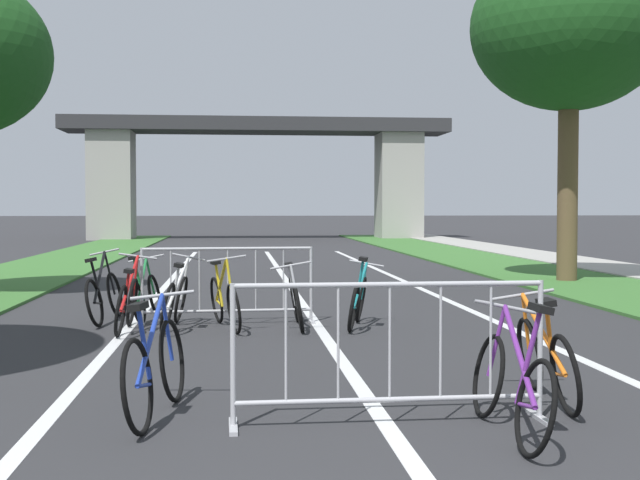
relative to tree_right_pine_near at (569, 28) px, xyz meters
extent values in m
cube|color=#386B2D|center=(-11.87, 4.66, -5.30)|extent=(2.90, 48.72, 0.05)
cube|color=#386B2D|center=(0.14, 4.66, -5.30)|extent=(2.90, 48.72, 0.05)
cube|color=#9E9B93|center=(2.63, 4.66, -5.28)|extent=(2.08, 48.72, 0.08)
cube|color=silver|center=(-5.87, -1.17, -5.32)|extent=(0.14, 28.18, 0.01)
cube|color=silver|center=(-3.36, -1.17, -5.32)|extent=(0.14, 28.18, 0.01)
cube|color=silver|center=(-8.37, -1.17, -5.32)|extent=(0.14, 28.18, 0.01)
cube|color=#2D2D30|center=(-5.87, 25.00, 0.27)|extent=(18.86, 2.99, 0.66)
cube|color=#9E9B93|center=(-12.96, 25.00, -2.69)|extent=(2.09, 2.40, 5.27)
cube|color=#9E9B93|center=(1.23, 25.00, -2.69)|extent=(2.09, 2.40, 5.27)
cylinder|color=brown|center=(0.00, 0.00, -3.41)|extent=(0.42, 0.42, 3.82)
ellipsoid|color=#194719|center=(0.00, 0.00, 0.04)|extent=(4.12, 4.12, 3.50)
cylinder|color=#ADADB2|center=(-6.98, -11.21, -4.80)|extent=(0.04, 0.04, 1.05)
cube|color=#ADADB2|center=(-6.98, -11.21, -5.31)|extent=(0.07, 0.44, 0.03)
cylinder|color=#ADADB2|center=(-4.69, -11.17, -4.80)|extent=(0.04, 0.04, 1.05)
cube|color=#ADADB2|center=(-4.69, -11.17, -5.31)|extent=(0.07, 0.44, 0.03)
cylinder|color=#ADADB2|center=(-5.83, -11.19, -4.29)|extent=(2.29, 0.08, 0.04)
cylinder|color=#ADADB2|center=(-5.83, -11.19, -5.14)|extent=(2.29, 0.08, 0.04)
cylinder|color=#ADADB2|center=(-6.60, -11.20, -4.71)|extent=(0.02, 0.02, 0.87)
cylinder|color=#ADADB2|center=(-6.22, -11.20, -4.71)|extent=(0.02, 0.02, 0.87)
cylinder|color=#ADADB2|center=(-5.83, -11.19, -4.71)|extent=(0.02, 0.02, 0.87)
cylinder|color=#ADADB2|center=(-5.45, -11.18, -4.71)|extent=(0.02, 0.02, 0.87)
cylinder|color=#ADADB2|center=(-5.07, -11.18, -4.71)|extent=(0.02, 0.02, 0.87)
cylinder|color=#ADADB2|center=(-8.21, -5.74, -4.80)|extent=(0.04, 0.04, 1.05)
cube|color=#ADADB2|center=(-8.21, -5.74, -5.31)|extent=(0.08, 0.44, 0.03)
cylinder|color=#ADADB2|center=(-5.92, -5.63, -4.80)|extent=(0.04, 0.04, 1.05)
cube|color=#ADADB2|center=(-5.92, -5.63, -5.31)|extent=(0.08, 0.44, 0.03)
cylinder|color=#ADADB2|center=(-7.07, -5.69, -4.29)|extent=(2.29, 0.15, 0.04)
cylinder|color=#ADADB2|center=(-7.07, -5.69, -5.14)|extent=(2.29, 0.15, 0.04)
cylinder|color=#ADADB2|center=(-7.83, -5.73, -4.71)|extent=(0.02, 0.02, 0.87)
cylinder|color=#ADADB2|center=(-7.45, -5.71, -4.71)|extent=(0.02, 0.02, 0.87)
cylinder|color=#ADADB2|center=(-7.07, -5.69, -4.71)|extent=(0.02, 0.02, 0.87)
cylinder|color=#ADADB2|center=(-6.69, -5.67, -4.71)|extent=(0.02, 0.02, 0.87)
cylinder|color=#ADADB2|center=(-6.30, -5.65, -4.71)|extent=(0.02, 0.02, 0.87)
torus|color=black|center=(-8.27, -5.67, -5.02)|extent=(0.24, 0.63, 0.61)
torus|color=black|center=(-8.15, -4.65, -5.02)|extent=(0.24, 0.63, 0.61)
cylinder|color=#1E7238|center=(-8.27, -5.18, -4.75)|extent=(0.05, 1.01, 0.57)
cylinder|color=#1E7238|center=(-8.29, -5.37, -4.74)|extent=(0.18, 0.10, 0.64)
cylinder|color=#1E7238|center=(-8.25, -5.51, -5.04)|extent=(0.08, 0.33, 0.07)
cylinder|color=#1E7238|center=(-8.21, -4.66, -4.75)|extent=(0.15, 0.08, 0.55)
cube|color=black|center=(-8.36, -5.40, -4.43)|extent=(0.14, 0.25, 0.07)
cylinder|color=#99999E|center=(-8.26, -4.68, -4.48)|extent=(0.53, 0.09, 0.13)
torus|color=black|center=(-7.65, -11.32, -4.98)|extent=(0.23, 0.70, 0.69)
torus|color=black|center=(-7.48, -10.32, -4.98)|extent=(0.23, 0.70, 0.69)
cylinder|color=#1E389E|center=(-7.60, -10.84, -4.71)|extent=(0.13, 0.99, 0.58)
cylinder|color=#1E389E|center=(-7.63, -11.03, -4.74)|extent=(0.13, 0.11, 0.59)
cylinder|color=#1E389E|center=(-7.62, -11.16, -5.00)|extent=(0.09, 0.33, 0.08)
cylinder|color=#1E389E|center=(-7.52, -10.34, -4.71)|extent=(0.12, 0.08, 0.55)
cube|color=black|center=(-7.67, -11.06, -4.45)|extent=(0.14, 0.25, 0.06)
cylinder|color=#99999E|center=(-7.55, -10.36, -4.44)|extent=(0.52, 0.11, 0.09)
torus|color=black|center=(-5.47, -6.65, -5.00)|extent=(0.30, 0.66, 0.64)
torus|color=black|center=(-5.24, -5.71, -5.00)|extent=(0.30, 0.66, 0.64)
cylinder|color=#197A7F|center=(-5.32, -6.21, -4.75)|extent=(0.34, 0.90, 0.53)
cylinder|color=#197A7F|center=(-5.36, -6.39, -4.72)|extent=(0.14, 0.14, 0.66)
cylinder|color=#197A7F|center=(-5.43, -6.50, -5.02)|extent=(0.09, 0.31, 0.08)
cylinder|color=#197A7F|center=(-5.20, -5.74, -4.75)|extent=(0.11, 0.11, 0.50)
cube|color=black|center=(-5.31, -6.44, -4.40)|extent=(0.16, 0.26, 0.07)
cylinder|color=#99999E|center=(-5.17, -5.78, -4.50)|extent=(0.47, 0.14, 0.10)
torus|color=black|center=(-5.07, -12.12, -5.00)|extent=(0.17, 0.64, 0.63)
torus|color=black|center=(-5.06, -11.08, -5.00)|extent=(0.17, 0.64, 0.63)
cylinder|color=#662884|center=(-5.01, -11.62, -4.74)|extent=(0.16, 1.01, 0.57)
cylinder|color=#662884|center=(-5.01, -11.82, -4.72)|extent=(0.18, 0.12, 0.66)
cylinder|color=#662884|center=(-5.07, -11.95, -5.03)|extent=(0.03, 0.34, 0.07)
cylinder|color=#662884|center=(-5.00, -11.10, -4.74)|extent=(0.15, 0.09, 0.54)
cube|color=black|center=(-4.94, -11.86, -4.40)|extent=(0.11, 0.24, 0.07)
cylinder|color=#99999E|center=(-4.95, -11.13, -4.47)|extent=(0.47, 0.03, 0.12)
torus|color=black|center=(-7.81, -6.60, -4.99)|extent=(0.23, 0.67, 0.65)
torus|color=black|center=(-7.71, -5.56, -4.99)|extent=(0.23, 0.67, 0.65)
cylinder|color=silver|center=(-7.70, -6.11, -4.70)|extent=(0.25, 1.00, 0.62)
cylinder|color=silver|center=(-7.73, -6.31, -4.76)|extent=(0.16, 0.13, 0.58)
cylinder|color=silver|center=(-7.80, -6.43, -5.02)|extent=(0.05, 0.34, 0.08)
cylinder|color=silver|center=(-7.65, -5.59, -4.70)|extent=(0.15, 0.10, 0.59)
cube|color=black|center=(-7.68, -6.35, -4.47)|extent=(0.13, 0.25, 0.07)
cylinder|color=#99999E|center=(-7.60, -5.62, -4.41)|extent=(0.45, 0.07, 0.12)
torus|color=black|center=(-8.36, -6.76, -5.00)|extent=(0.15, 0.65, 0.65)
torus|color=black|center=(-8.34, -5.80, -5.00)|extent=(0.15, 0.65, 0.65)
cylinder|color=red|center=(-8.31, -6.30, -4.69)|extent=(0.15, 0.93, 0.65)
cylinder|color=red|center=(-8.32, -6.48, -4.79)|extent=(0.12, 0.12, 0.53)
cylinder|color=red|center=(-8.36, -6.60, -5.02)|extent=(0.03, 0.31, 0.08)
cylinder|color=red|center=(-8.29, -5.82, -4.69)|extent=(0.13, 0.10, 0.62)
cube|color=black|center=(-8.29, -6.52, -4.52)|extent=(0.11, 0.24, 0.06)
cylinder|color=#99999E|center=(-8.25, -5.85, -4.38)|extent=(0.51, 0.04, 0.10)
torus|color=black|center=(-8.82, -5.87, -4.99)|extent=(0.25, 0.67, 0.65)
torus|color=black|center=(-8.71, -4.79, -4.99)|extent=(0.25, 0.67, 0.65)
cylinder|color=black|center=(-8.83, -5.35, -4.68)|extent=(0.06, 1.07, 0.65)
cylinder|color=black|center=(-8.84, -5.56, -4.74)|extent=(0.18, 0.11, 0.61)
cylinder|color=black|center=(-8.80, -5.70, -5.02)|extent=(0.08, 0.35, 0.08)
cylinder|color=black|center=(-8.77, -4.80, -4.68)|extent=(0.17, 0.07, 0.63)
cube|color=black|center=(-8.91, -5.59, -4.44)|extent=(0.13, 0.25, 0.07)
cylinder|color=#99999E|center=(-8.84, -4.82, -4.37)|extent=(0.43, 0.07, 0.12)
torus|color=black|center=(-6.15, -5.61, -5.01)|extent=(0.16, 0.63, 0.62)
torus|color=black|center=(-6.17, -6.62, -5.01)|extent=(0.16, 0.63, 0.62)
cylinder|color=#B7B7BC|center=(-6.21, -6.09, -4.74)|extent=(0.15, 0.98, 0.58)
cylinder|color=#B7B7BC|center=(-6.20, -5.90, -4.78)|extent=(0.14, 0.12, 0.56)
cylinder|color=#B7B7BC|center=(-6.15, -5.77, -5.03)|extent=(0.03, 0.33, 0.07)
cylinder|color=#B7B7BC|center=(-6.22, -6.60, -4.74)|extent=(0.14, 0.09, 0.55)
cube|color=black|center=(-6.25, -5.86, -4.50)|extent=(0.11, 0.24, 0.07)
cylinder|color=#99999E|center=(-6.26, -6.57, -4.47)|extent=(0.52, 0.04, 0.12)
torus|color=black|center=(-7.22, -5.61, -5.00)|extent=(0.26, 0.65, 0.64)
torus|color=black|center=(-6.98, -6.66, -5.00)|extent=(0.26, 0.65, 0.64)
cylinder|color=gold|center=(-7.15, -6.12, -4.69)|extent=(0.19, 1.04, 0.66)
cylinder|color=gold|center=(-7.18, -5.92, -4.76)|extent=(0.14, 0.11, 0.59)
cylinder|color=gold|center=(-7.18, -5.78, -5.03)|extent=(0.11, 0.34, 0.08)
cylinder|color=gold|center=(-7.03, -6.64, -4.69)|extent=(0.13, 0.07, 0.63)
cube|color=black|center=(-7.23, -5.89, -4.46)|extent=(0.16, 0.26, 0.06)
cylinder|color=#99999E|center=(-7.07, -6.62, -4.37)|extent=(0.49, 0.14, 0.09)
torus|color=black|center=(-4.47, -11.13, -5.00)|extent=(0.18, 0.65, 0.64)
torus|color=black|center=(-4.41, -10.16, -5.00)|extent=(0.18, 0.65, 0.64)
cylinder|color=orange|center=(-4.48, -10.67, -4.74)|extent=(0.06, 0.94, 0.56)
cylinder|color=orange|center=(-4.49, -10.85, -4.76)|extent=(0.14, 0.11, 0.58)
cylinder|color=orange|center=(-4.46, -10.97, -5.03)|extent=(0.06, 0.31, 0.08)
cylinder|color=orange|center=(-4.45, -10.19, -4.74)|extent=(0.13, 0.09, 0.53)
cube|color=black|center=(-4.54, -10.88, -4.47)|extent=(0.12, 0.25, 0.06)
cylinder|color=#99999E|center=(-4.49, -10.21, -4.48)|extent=(0.54, 0.06, 0.11)
camera|label=1|loc=(-6.96, -17.32, -3.72)|focal=47.83mm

